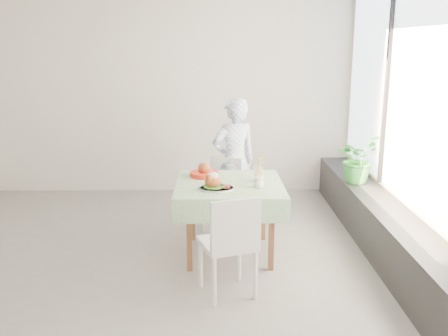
{
  "coord_description": "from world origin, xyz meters",
  "views": [
    {
      "loc": [
        1.11,
        -4.48,
        2.07
      ],
      "look_at": [
        1.19,
        0.27,
        0.88
      ],
      "focal_mm": 40.0,
      "sensor_mm": 36.0,
      "label": 1
    }
  ],
  "objects_px": {
    "cafe_table": "(229,210)",
    "main_dish": "(215,184)",
    "chair_near": "(228,264)",
    "potted_plant": "(357,158)",
    "chair_far": "(222,208)",
    "juice_cup_orange": "(259,175)",
    "diner": "(234,162)"
  },
  "relations": [
    {
      "from": "cafe_table",
      "to": "main_dish",
      "type": "bearing_deg",
      "value": -123.7
    },
    {
      "from": "chair_near",
      "to": "potted_plant",
      "type": "bearing_deg",
      "value": 48.35
    },
    {
      "from": "cafe_table",
      "to": "chair_far",
      "type": "relative_size",
      "value": 1.3
    },
    {
      "from": "chair_near",
      "to": "potted_plant",
      "type": "relative_size",
      "value": 1.57
    },
    {
      "from": "cafe_table",
      "to": "juice_cup_orange",
      "type": "xyz_separation_m",
      "value": [
        0.3,
        0.06,
        0.35
      ]
    },
    {
      "from": "juice_cup_orange",
      "to": "potted_plant",
      "type": "bearing_deg",
      "value": 34.41
    },
    {
      "from": "chair_near",
      "to": "main_dish",
      "type": "relative_size",
      "value": 2.7
    },
    {
      "from": "chair_near",
      "to": "diner",
      "type": "relative_size",
      "value": 0.6
    },
    {
      "from": "main_dish",
      "to": "juice_cup_orange",
      "type": "xyz_separation_m",
      "value": [
        0.44,
        0.28,
        0.01
      ]
    },
    {
      "from": "main_dish",
      "to": "chair_far",
      "type": "bearing_deg",
      "value": 85.26
    },
    {
      "from": "juice_cup_orange",
      "to": "potted_plant",
      "type": "height_order",
      "value": "potted_plant"
    },
    {
      "from": "cafe_table",
      "to": "chair_near",
      "type": "bearing_deg",
      "value": -92.07
    },
    {
      "from": "main_dish",
      "to": "chair_near",
      "type": "bearing_deg",
      "value": -79.86
    },
    {
      "from": "chair_near",
      "to": "diner",
      "type": "height_order",
      "value": "diner"
    },
    {
      "from": "cafe_table",
      "to": "chair_near",
      "type": "distance_m",
      "value": 0.86
    },
    {
      "from": "cafe_table",
      "to": "chair_near",
      "type": "relative_size",
      "value": 1.18
    },
    {
      "from": "juice_cup_orange",
      "to": "main_dish",
      "type": "bearing_deg",
      "value": -147.68
    },
    {
      "from": "cafe_table",
      "to": "chair_near",
      "type": "xyz_separation_m",
      "value": [
        -0.03,
        -0.84,
        -0.19
      ]
    },
    {
      "from": "cafe_table",
      "to": "diner",
      "type": "height_order",
      "value": "diner"
    },
    {
      "from": "main_dish",
      "to": "juice_cup_orange",
      "type": "height_order",
      "value": "juice_cup_orange"
    },
    {
      "from": "chair_near",
      "to": "juice_cup_orange",
      "type": "distance_m",
      "value": 1.1
    },
    {
      "from": "main_dish",
      "to": "potted_plant",
      "type": "height_order",
      "value": "potted_plant"
    },
    {
      "from": "juice_cup_orange",
      "to": "potted_plant",
      "type": "relative_size",
      "value": 0.5
    },
    {
      "from": "chair_far",
      "to": "juice_cup_orange",
      "type": "relative_size",
      "value": 2.88
    },
    {
      "from": "chair_near",
      "to": "diner",
      "type": "bearing_deg",
      "value": 86.35
    },
    {
      "from": "cafe_table",
      "to": "potted_plant",
      "type": "relative_size",
      "value": 1.85
    },
    {
      "from": "cafe_table",
      "to": "diner",
      "type": "relative_size",
      "value": 0.7
    },
    {
      "from": "cafe_table",
      "to": "potted_plant",
      "type": "xyz_separation_m",
      "value": [
        1.51,
        0.9,
        0.32
      ]
    },
    {
      "from": "diner",
      "to": "potted_plant",
      "type": "distance_m",
      "value": 1.43
    },
    {
      "from": "chair_far",
      "to": "diner",
      "type": "height_order",
      "value": "diner"
    },
    {
      "from": "main_dish",
      "to": "potted_plant",
      "type": "bearing_deg",
      "value": 33.86
    },
    {
      "from": "diner",
      "to": "juice_cup_orange",
      "type": "bearing_deg",
      "value": 80.42
    }
  ]
}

